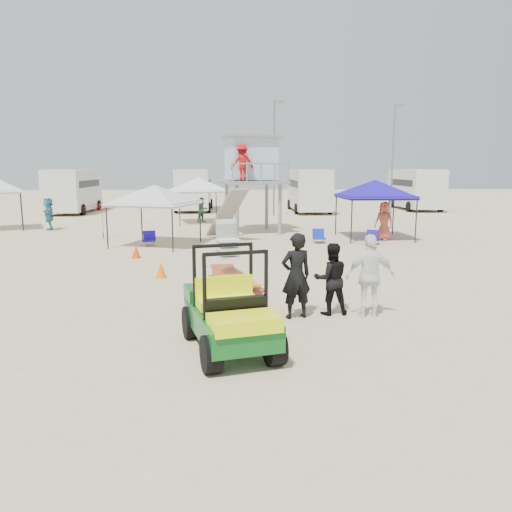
{
  "coord_description": "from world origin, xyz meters",
  "views": [
    {
      "loc": [
        -0.1,
        -8.73,
        3.38
      ],
      "look_at": [
        0.5,
        3.0,
        1.3
      ],
      "focal_mm": 35.0,
      "sensor_mm": 36.0,
      "label": 1
    }
  ],
  "objects_px": {
    "surf_trailer": "(229,281)",
    "lifeguard_tower": "(251,162)",
    "utility_cart": "(228,305)",
    "canopy_blue": "(375,183)",
    "man_left": "(296,276)"
  },
  "relations": [
    {
      "from": "utility_cart",
      "to": "surf_trailer",
      "type": "relative_size",
      "value": 1.22
    },
    {
      "from": "lifeguard_tower",
      "to": "canopy_blue",
      "type": "bearing_deg",
      "value": -24.94
    },
    {
      "from": "utility_cart",
      "to": "man_left",
      "type": "xyz_separation_m",
      "value": [
        1.52,
        2.04,
        0.08
      ]
    },
    {
      "from": "utility_cart",
      "to": "surf_trailer",
      "type": "distance_m",
      "value": 2.34
    },
    {
      "from": "utility_cart",
      "to": "lifeguard_tower",
      "type": "relative_size",
      "value": 0.57
    },
    {
      "from": "utility_cart",
      "to": "surf_trailer",
      "type": "height_order",
      "value": "surf_trailer"
    },
    {
      "from": "surf_trailer",
      "to": "canopy_blue",
      "type": "height_order",
      "value": "canopy_blue"
    },
    {
      "from": "lifeguard_tower",
      "to": "canopy_blue",
      "type": "distance_m",
      "value": 6.49
    },
    {
      "from": "surf_trailer",
      "to": "canopy_blue",
      "type": "xyz_separation_m",
      "value": [
        6.94,
        12.4,
        1.87
      ]
    },
    {
      "from": "canopy_blue",
      "to": "utility_cart",
      "type": "bearing_deg",
      "value": -115.25
    },
    {
      "from": "lifeguard_tower",
      "to": "surf_trailer",
      "type": "bearing_deg",
      "value": -94.24
    },
    {
      "from": "lifeguard_tower",
      "to": "utility_cart",
      "type": "bearing_deg",
      "value": -93.7
    },
    {
      "from": "canopy_blue",
      "to": "lifeguard_tower",
      "type": "bearing_deg",
      "value": 155.06
    },
    {
      "from": "surf_trailer",
      "to": "lifeguard_tower",
      "type": "distance_m",
      "value": 15.42
    },
    {
      "from": "man_left",
      "to": "lifeguard_tower",
      "type": "bearing_deg",
      "value": -104.37
    }
  ]
}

